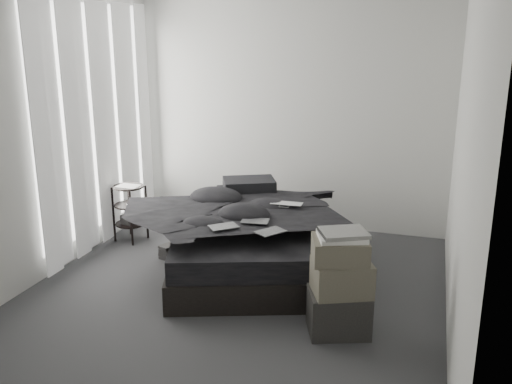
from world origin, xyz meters
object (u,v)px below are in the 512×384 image
(bed, at_px, (249,256))
(laptop, at_px, (286,199))
(side_stand, at_px, (130,213))
(box_lower, at_px, (338,312))

(bed, xyz_separation_m, laptop, (0.32, 0.16, 0.57))
(laptop, relative_size, side_stand, 0.50)
(bed, bearing_deg, laptop, 7.50)
(bed, height_order, side_stand, side_stand)
(bed, xyz_separation_m, box_lower, (1.03, -0.93, 0.04))
(side_stand, relative_size, box_lower, 1.35)
(bed, distance_m, box_lower, 1.39)
(bed, bearing_deg, side_stand, 146.96)
(laptop, height_order, box_lower, laptop)
(laptop, distance_m, side_stand, 1.86)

